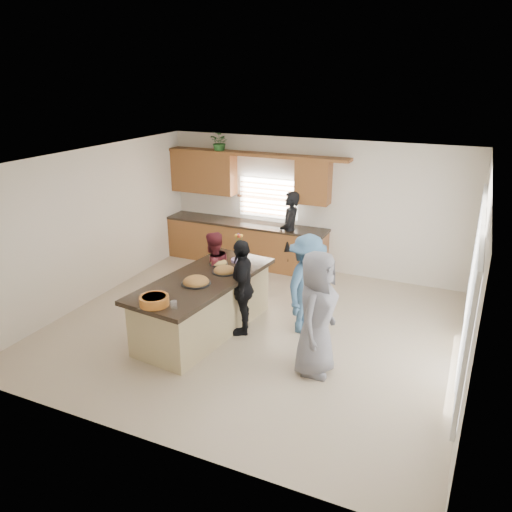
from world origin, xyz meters
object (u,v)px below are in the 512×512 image
at_px(island, 204,306).
at_px(woman_left_mid, 213,273).
at_px(woman_left_front, 242,287).
at_px(woman_right_back, 307,285).
at_px(woman_left_back, 290,233).
at_px(woman_right_front, 317,314).
at_px(salad_bowl, 154,300).

height_order(island, woman_left_mid, woman_left_mid).
xyz_separation_m(island, woman_left_mid, (-0.21, 0.71, 0.29)).
bearing_deg(woman_left_front, woman_right_back, 90.87).
bearing_deg(woman_left_mid, woman_left_back, -168.60).
bearing_deg(island, woman_left_back, 89.79).
xyz_separation_m(woman_left_front, woman_right_back, (0.95, 0.42, 0.04)).
xyz_separation_m(woman_left_back, woman_right_back, (1.17, -2.35, -0.05)).
bearing_deg(woman_left_mid, woman_right_front, 88.96).
bearing_deg(salad_bowl, woman_left_mid, 92.43).
bearing_deg(salad_bowl, woman_left_front, 63.24).
distance_m(woman_left_front, woman_right_front, 1.58).
height_order(salad_bowl, woman_left_mid, woman_left_mid).
xyz_separation_m(island, woman_right_back, (1.52, 0.67, 0.38)).
bearing_deg(woman_right_back, woman_left_mid, 93.65).
relative_size(woman_left_front, woman_right_back, 0.95).
xyz_separation_m(woman_left_back, woman_right_front, (1.67, -3.40, 0.03)).
bearing_deg(salad_bowl, woman_right_front, 19.42).
relative_size(woman_right_back, woman_right_front, 0.92).
xyz_separation_m(island, woman_left_front, (0.57, 0.25, 0.34)).
bearing_deg(woman_right_front, woman_right_back, 27.02).
bearing_deg(woman_left_back, island, -18.32).
relative_size(woman_left_back, woman_right_front, 0.97).
height_order(salad_bowl, woman_left_back, woman_left_back).
relative_size(woman_left_mid, woman_right_back, 0.89).
height_order(salad_bowl, woman_right_back, woman_right_back).
height_order(woman_left_back, woman_left_mid, woman_left_back).
height_order(woman_left_mid, woman_right_back, woman_right_back).
distance_m(salad_bowl, woman_left_back, 4.19).
relative_size(salad_bowl, woman_left_mid, 0.28).
height_order(island, woman_left_back, woman_left_back).
bearing_deg(woman_right_front, woman_left_mid, 65.78).
distance_m(salad_bowl, woman_left_mid, 1.87).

